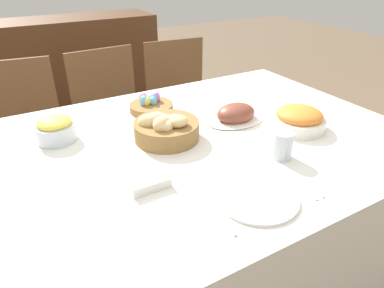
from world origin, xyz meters
The scene contains 17 objects.
ground_plane centered at (0.00, 0.00, 0.00)m, with size 12.00×12.00×0.00m, color brown.
dining_table centered at (0.00, 0.00, 0.37)m, with size 1.79×1.19×0.74m.
chair_far_right centered at (0.48, 0.93, 0.48)m, with size 0.46×0.46×0.88m.
chair_far_left centered at (-0.52, 0.93, 0.48)m, with size 0.46×0.46×0.88m.
chair_far_center centered at (0.00, 0.93, 0.48)m, with size 0.45×0.45×0.88m.
sideboard centered at (-0.01, 1.85, 0.48)m, with size 1.29×0.44×0.96m.
bread_basket centered at (-0.05, 0.06, 0.79)m, with size 0.25×0.25×0.12m.
egg_basket centered at (0.01, 0.34, 0.77)m, with size 0.20×0.20×0.08m.
ham_platter centered at (0.29, 0.06, 0.77)m, with size 0.27×0.19×0.08m.
pineapple_bowl centered at (-0.42, 0.26, 0.79)m, with size 0.15×0.15×0.10m.
carrot_bowl centered at (0.47, -0.13, 0.79)m, with size 0.22×0.22×0.09m.
dinner_plate centered at (0.02, -0.41, 0.75)m, with size 0.24×0.24×0.01m.
fork centered at (-0.13, -0.41, 0.75)m, with size 0.01×0.19×0.00m.
knife centered at (0.17, -0.41, 0.75)m, with size 0.01×0.19×0.00m.
spoon centered at (0.20, -0.41, 0.75)m, with size 0.01×0.19×0.00m.
drinking_cup centered at (0.25, -0.27, 0.79)m, with size 0.07×0.07×0.10m.
butter_dish centered at (-0.24, -0.20, 0.76)m, with size 0.13×0.08×0.03m.
Camera 1 is at (-0.55, -1.02, 1.38)m, focal length 32.00 mm.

